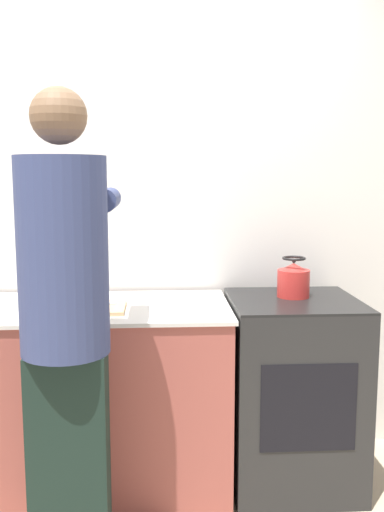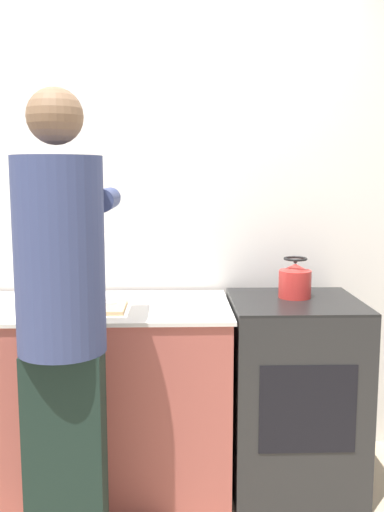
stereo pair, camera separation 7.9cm
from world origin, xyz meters
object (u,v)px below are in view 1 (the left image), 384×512
object	(u,v)px
oven	(292,391)
cutting_board	(88,308)
knife	(86,305)
person	(66,317)
kettle	(293,280)

from	to	relation	value
oven	cutting_board	size ratio (longest dim) A/B	2.73
cutting_board	knife	world-z (taller)	knife
knife	person	bearing A→B (deg)	-102.89
person	cutting_board	bearing A→B (deg)	87.65
person	knife	bearing A→B (deg)	89.26
cutting_board	knife	xyz separation A→B (m)	(-0.01, 0.02, 0.01)
oven	knife	distance (m)	1.09
oven	cutting_board	bearing A→B (deg)	-176.66
oven	knife	xyz separation A→B (m)	(-0.99, -0.04, 0.46)
knife	kettle	xyz separation A→B (m)	(1.00, 0.09, 0.09)
person	kettle	xyz separation A→B (m)	(1.00, 0.62, 0.01)
person	kettle	distance (m)	1.18
cutting_board	kettle	bearing A→B (deg)	6.44
cutting_board	kettle	xyz separation A→B (m)	(0.98, 0.11, 0.10)
kettle	cutting_board	bearing A→B (deg)	-173.56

